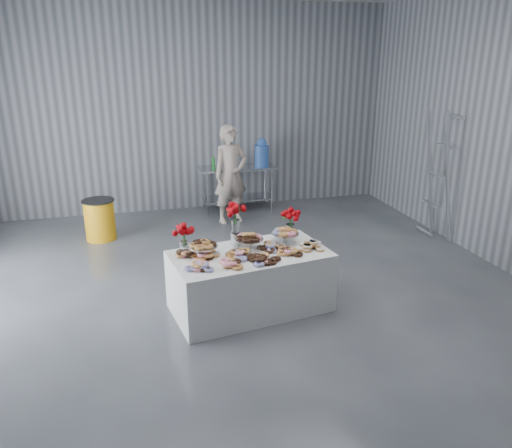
{
  "coord_description": "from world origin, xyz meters",
  "views": [
    {
      "loc": [
        -1.27,
        -5.43,
        3.08
      ],
      "look_at": [
        0.23,
        0.3,
        1.02
      ],
      "focal_mm": 35.0,
      "sensor_mm": 36.0,
      "label": 1
    }
  ],
  "objects_px": {
    "person": "(231,175)",
    "water_jug": "(262,153)",
    "prep_table": "(238,180)",
    "stepladder": "(439,176)",
    "display_table": "(250,281)",
    "trash_barrel": "(100,220)"
  },
  "relations": [
    {
      "from": "prep_table",
      "to": "water_jug",
      "type": "height_order",
      "value": "water_jug"
    },
    {
      "from": "prep_table",
      "to": "stepladder",
      "type": "distance_m",
      "value": 3.82
    },
    {
      "from": "display_table",
      "to": "water_jug",
      "type": "bearing_deg",
      "value": 72.78
    },
    {
      "from": "prep_table",
      "to": "person",
      "type": "relative_size",
      "value": 0.82
    },
    {
      "from": "display_table",
      "to": "trash_barrel",
      "type": "relative_size",
      "value": 2.72
    },
    {
      "from": "display_table",
      "to": "person",
      "type": "distance_m",
      "value": 3.47
    },
    {
      "from": "stepladder",
      "to": "water_jug",
      "type": "bearing_deg",
      "value": 134.56
    },
    {
      "from": "water_jug",
      "to": "stepladder",
      "type": "relative_size",
      "value": 0.25
    },
    {
      "from": "trash_barrel",
      "to": "stepladder",
      "type": "height_order",
      "value": "stepladder"
    },
    {
      "from": "water_jug",
      "to": "display_table",
      "type": "bearing_deg",
      "value": -107.22
    },
    {
      "from": "display_table",
      "to": "water_jug",
      "type": "xyz_separation_m",
      "value": [
        1.26,
        4.08,
        0.77
      ]
    },
    {
      "from": "prep_table",
      "to": "display_table",
      "type": "bearing_deg",
      "value": -100.6
    },
    {
      "from": "water_jug",
      "to": "stepladder",
      "type": "xyz_separation_m",
      "value": [
        2.4,
        -2.44,
        -0.04
      ]
    },
    {
      "from": "display_table",
      "to": "person",
      "type": "height_order",
      "value": "person"
    },
    {
      "from": "trash_barrel",
      "to": "stepladder",
      "type": "relative_size",
      "value": 0.32
    },
    {
      "from": "display_table",
      "to": "prep_table",
      "type": "bearing_deg",
      "value": 79.4
    },
    {
      "from": "display_table",
      "to": "water_jug",
      "type": "distance_m",
      "value": 4.34
    },
    {
      "from": "prep_table",
      "to": "trash_barrel",
      "type": "relative_size",
      "value": 2.14
    },
    {
      "from": "person",
      "to": "water_jug",
      "type": "bearing_deg",
      "value": 27.72
    },
    {
      "from": "water_jug",
      "to": "stepladder",
      "type": "distance_m",
      "value": 3.42
    },
    {
      "from": "trash_barrel",
      "to": "display_table",
      "type": "bearing_deg",
      "value": -58.12
    },
    {
      "from": "display_table",
      "to": "person",
      "type": "xyz_separation_m",
      "value": [
        0.48,
        3.39,
        0.54
      ]
    }
  ]
}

